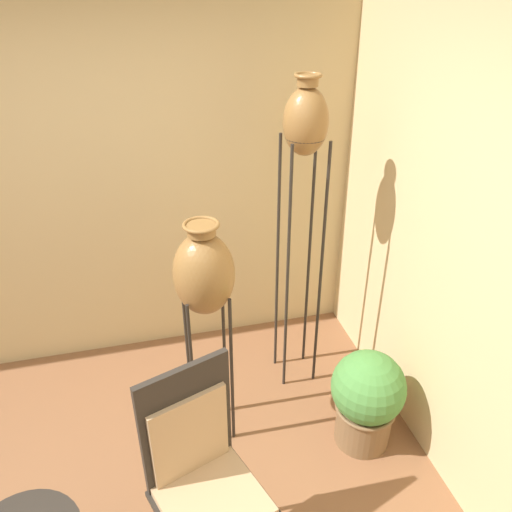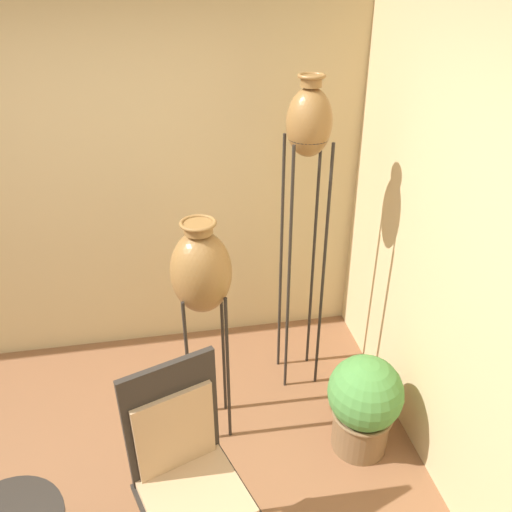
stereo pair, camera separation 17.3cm
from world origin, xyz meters
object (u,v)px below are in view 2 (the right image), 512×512
at_px(vase_stand_tall, 308,137).
at_px(chair, 185,466).
at_px(vase_stand_medium, 201,274).
at_px(potted_plant, 364,403).

xyz_separation_m(vase_stand_tall, chair, (-0.84, -1.19, -1.11)).
bearing_deg(vase_stand_tall, vase_stand_medium, -151.24).
bearing_deg(vase_stand_tall, chair, -125.26).
distance_m(vase_stand_medium, potted_plant, 1.24).
bearing_deg(vase_stand_medium, vase_stand_tall, 28.76).
relative_size(chair, potted_plant, 1.77).
relative_size(vase_stand_tall, vase_stand_medium, 1.44).
distance_m(vase_stand_tall, chair, 1.83).
bearing_deg(potted_plant, vase_stand_tall, 107.65).
height_order(vase_stand_medium, chair, vase_stand_medium).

